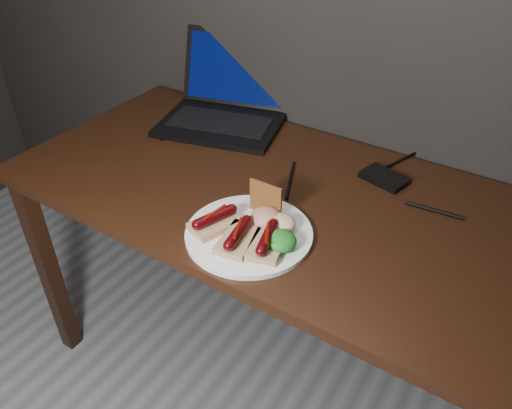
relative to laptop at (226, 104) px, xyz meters
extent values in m
cube|color=black|center=(0.33, -0.26, -0.07)|extent=(1.40, 0.70, 0.03)
cube|color=black|center=(-0.32, -0.56, -0.44)|extent=(0.05, 0.05, 0.72)
cube|color=black|center=(-0.32, 0.04, -0.44)|extent=(0.05, 0.05, 0.72)
cube|color=black|center=(0.98, 0.04, -0.44)|extent=(0.05, 0.05, 0.72)
cube|color=black|center=(0.02, -0.06, -0.04)|extent=(0.42, 0.35, 0.02)
cube|color=black|center=(0.02, -0.06, -0.03)|extent=(0.34, 0.22, 0.00)
cube|color=black|center=(-0.03, 0.11, 0.08)|extent=(0.38, 0.18, 0.23)
cube|color=#06083D|center=(-0.03, 0.11, 0.08)|extent=(0.34, 0.16, 0.20)
cube|color=black|center=(0.56, -0.07, -0.04)|extent=(0.13, 0.10, 0.02)
cylinder|color=black|center=(0.36, -0.21, -0.05)|extent=(0.08, 0.17, 0.01)
cylinder|color=black|center=(0.56, 0.04, -0.05)|extent=(0.08, 0.21, 0.01)
cylinder|color=black|center=(0.72, -0.14, -0.05)|extent=(0.14, 0.02, 0.01)
cylinder|color=black|center=(-0.06, -0.13, -0.05)|extent=(0.06, 0.19, 0.01)
cylinder|color=white|center=(0.39, -0.46, -0.05)|extent=(0.33, 0.33, 0.01)
cube|color=tan|center=(0.31, -0.49, -0.03)|extent=(0.10, 0.13, 0.02)
cylinder|color=#490406|center=(0.31, -0.49, -0.01)|extent=(0.05, 0.10, 0.02)
sphere|color=#490406|center=(0.30, -0.53, -0.01)|extent=(0.02, 0.02, 0.02)
sphere|color=#490406|center=(0.33, -0.44, -0.01)|extent=(0.03, 0.02, 0.02)
cylinder|color=#680C04|center=(0.31, -0.49, 0.00)|extent=(0.02, 0.07, 0.01)
cube|color=tan|center=(0.39, -0.50, -0.03)|extent=(0.09, 0.13, 0.02)
cylinder|color=#490406|center=(0.39, -0.50, -0.01)|extent=(0.04, 0.10, 0.02)
sphere|color=#490406|center=(0.40, -0.55, -0.01)|extent=(0.02, 0.02, 0.02)
sphere|color=#490406|center=(0.38, -0.46, -0.01)|extent=(0.02, 0.02, 0.02)
cylinder|color=#680C04|center=(0.39, -0.50, 0.00)|extent=(0.03, 0.07, 0.01)
cube|color=tan|center=(0.45, -0.48, -0.03)|extent=(0.10, 0.13, 0.02)
cylinder|color=#490406|center=(0.45, -0.48, -0.01)|extent=(0.05, 0.10, 0.02)
sphere|color=#490406|center=(0.46, -0.53, -0.01)|extent=(0.03, 0.02, 0.02)
sphere|color=#490406|center=(0.44, -0.44, -0.01)|extent=(0.02, 0.02, 0.02)
cylinder|color=#680C04|center=(0.45, -0.48, 0.00)|extent=(0.04, 0.07, 0.01)
cube|color=brown|center=(0.38, -0.38, 0.00)|extent=(0.09, 0.01, 0.08)
ellipsoid|color=#136117|center=(0.48, -0.47, -0.02)|extent=(0.07, 0.07, 0.04)
ellipsoid|color=maroon|center=(0.41, -0.41, -0.02)|extent=(0.07, 0.07, 0.04)
ellipsoid|color=beige|center=(0.45, -0.41, -0.02)|extent=(0.06, 0.06, 0.04)
camera|label=1|loc=(0.88, -1.19, 0.68)|focal=35.00mm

